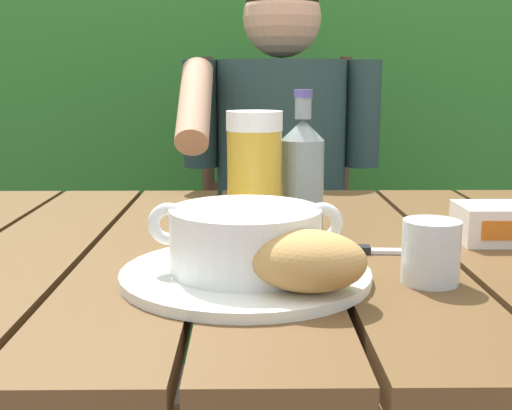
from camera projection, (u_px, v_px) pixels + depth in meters
dining_table at (265, 300)px, 0.96m from camera, size 1.47×0.90×0.74m
hedge_backdrop at (270, 11)px, 2.38m from camera, size 4.26×0.90×2.60m
chair_near_diner at (277, 253)px, 1.87m from camera, size 0.44×0.45×1.03m
person_eating at (281, 182)px, 1.62m from camera, size 0.48×0.47×1.23m
serving_plate at (246, 274)px, 0.78m from camera, size 0.29×0.29×0.01m
soup_bowl at (245, 238)px, 0.77m from camera, size 0.23×0.18×0.08m
bread_roll at (308, 261)px, 0.69m from camera, size 0.14×0.12×0.07m
beer_glass at (254, 174)px, 0.97m from camera, size 0.08×0.08×0.19m
beer_bottle at (302, 173)px, 1.01m from camera, size 0.07×0.07×0.22m
water_glass_small at (431, 252)px, 0.76m from camera, size 0.07×0.07×0.07m
butter_tub at (500, 223)px, 0.95m from camera, size 0.12×0.09×0.05m
table_knife at (368, 250)px, 0.89m from camera, size 0.16×0.03×0.01m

